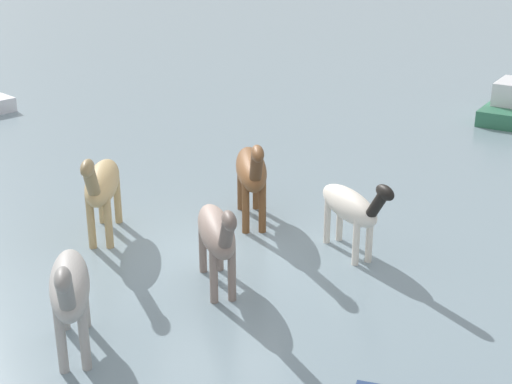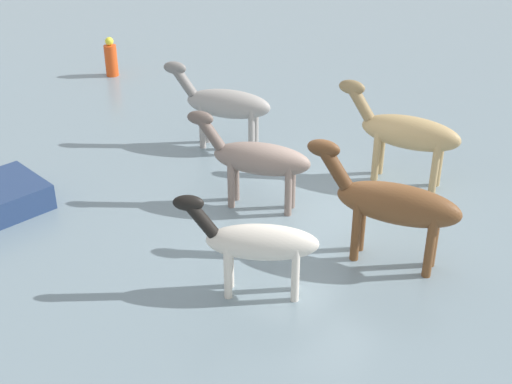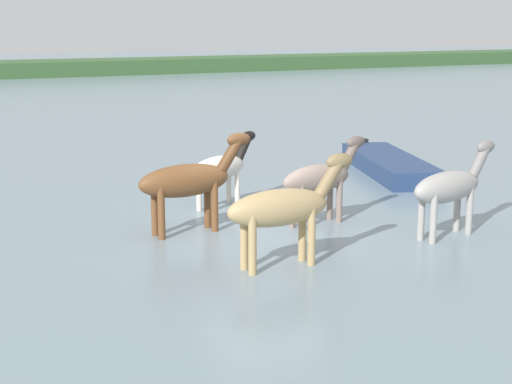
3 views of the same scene
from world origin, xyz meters
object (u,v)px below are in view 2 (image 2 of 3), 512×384
(horse_dun_straggler, at_px, (392,203))
(horse_mid_herd, at_px, (225,104))
(horse_gray_outer, at_px, (406,132))
(horse_lead, at_px, (257,159))
(horse_pinto_flank, at_px, (257,242))
(buoy_channel_marker, at_px, (111,59))

(horse_dun_straggler, distance_m, horse_mid_herd, 5.45)
(horse_gray_outer, relative_size, horse_lead, 1.07)
(horse_mid_herd, bearing_deg, horse_lead, 121.30)
(horse_pinto_flank, distance_m, buoy_channel_marker, 11.25)
(horse_dun_straggler, relative_size, horse_pinto_flank, 1.22)
(horse_lead, relative_size, horse_dun_straggler, 0.91)
(horse_gray_outer, distance_m, horse_pinto_flank, 4.86)
(horse_lead, height_order, horse_dun_straggler, horse_dun_straggler)
(horse_dun_straggler, distance_m, horse_pinto_flank, 2.40)
(horse_pinto_flank, bearing_deg, horse_dun_straggler, -153.58)
(horse_gray_outer, xyz_separation_m, buoy_channel_marker, (9.49, -2.38, -0.60))
(horse_pinto_flank, relative_size, buoy_channel_marker, 1.92)
(horse_dun_straggler, xyz_separation_m, horse_pinto_flank, (1.53, 1.85, -0.17))
(horse_mid_herd, xyz_separation_m, buoy_channel_marker, (5.42, -2.68, -0.56))
(horse_gray_outer, relative_size, horse_pinto_flank, 1.19)
(horse_gray_outer, distance_m, horse_mid_herd, 4.08)
(horse_gray_outer, bearing_deg, horse_lead, 46.11)
(horse_mid_herd, bearing_deg, horse_dun_straggler, 139.01)
(horse_pinto_flank, bearing_deg, horse_lead, -85.84)
(horse_pinto_flank, bearing_deg, horse_gray_outer, -123.87)
(horse_pinto_flank, xyz_separation_m, buoy_channel_marker, (8.66, -7.16, -0.45))
(horse_gray_outer, distance_m, buoy_channel_marker, 9.80)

